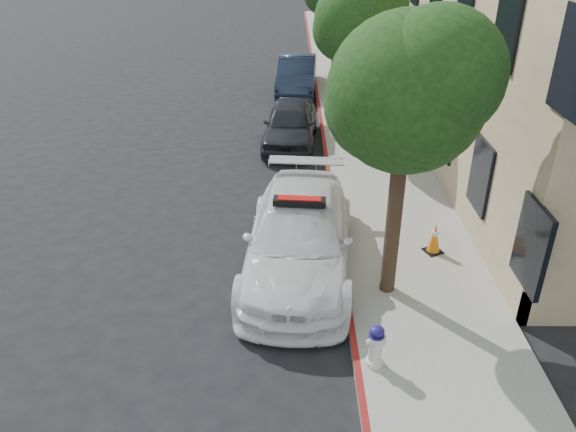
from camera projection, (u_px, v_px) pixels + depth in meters
The scene contains 10 objects.
ground at pixel (252, 244), 13.40m from camera, with size 120.00×120.00×0.00m, color black.
sidewalk at pixel (358, 111), 22.14m from camera, with size 3.20×50.00×0.15m, color gray.
curb_strip at pixel (319, 111), 22.15m from camera, with size 0.12×50.00×0.15m, color maroon.
tree_near at pixel (409, 92), 9.58m from camera, with size 2.92×2.82×5.62m.
tree_mid at pixel (358, 20), 16.67m from camera, with size 2.77×2.64×5.43m.
police_car at pixel (299, 237), 12.09m from camera, with size 2.72×5.73×1.77m.
parked_car_mid at pixel (290, 124), 18.87m from camera, with size 1.70×4.21×1.44m, color black.
parked_car_far at pixel (297, 75), 24.47m from camera, with size 1.59×4.55×1.50m, color #151E34.
fire_hydrant at pixel (376, 346), 9.44m from camera, with size 0.33×0.31×0.81m.
traffic_cone at pixel (435, 238), 12.66m from camera, with size 0.49×0.49×0.71m.
Camera 1 is at (0.90, -11.46, 6.97)m, focal length 35.00 mm.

